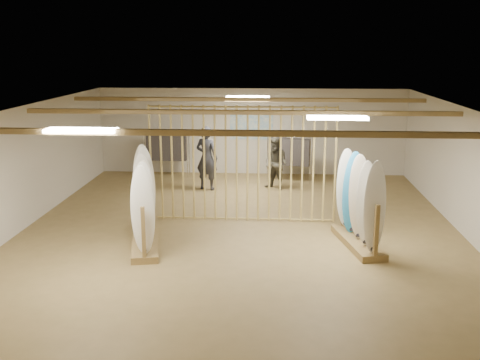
# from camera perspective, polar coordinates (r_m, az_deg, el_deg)

# --- Properties ---
(floor) EXTENTS (12.00, 12.00, 0.00)m
(floor) POSITION_cam_1_polar(r_m,az_deg,el_deg) (12.91, -0.00, -5.19)
(floor) COLOR olive
(floor) RESTS_ON ground
(ceiling) EXTENTS (12.00, 12.00, 0.00)m
(ceiling) POSITION_cam_1_polar(r_m,az_deg,el_deg) (12.31, -0.00, 7.26)
(ceiling) COLOR gray
(ceiling) RESTS_ON ground
(wall_back) EXTENTS (12.00, 0.00, 12.00)m
(wall_back) POSITION_cam_1_polar(r_m,az_deg,el_deg) (18.43, 1.18, 4.94)
(wall_back) COLOR beige
(wall_back) RESTS_ON ground
(wall_front) EXTENTS (12.00, 0.00, 12.00)m
(wall_front) POSITION_cam_1_polar(r_m,az_deg,el_deg) (6.83, -3.21, -10.11)
(wall_front) COLOR beige
(wall_front) RESTS_ON ground
(wall_left) EXTENTS (0.00, 12.00, 12.00)m
(wall_left) POSITION_cam_1_polar(r_m,az_deg,el_deg) (13.78, -21.24, 1.11)
(wall_left) COLOR beige
(wall_left) RESTS_ON ground
(wall_right) EXTENTS (0.00, 12.00, 12.00)m
(wall_right) POSITION_cam_1_polar(r_m,az_deg,el_deg) (13.21, 22.20, 0.53)
(wall_right) COLOR beige
(wall_right) RESTS_ON ground
(ceiling_slats) EXTENTS (9.50, 6.12, 0.10)m
(ceiling_slats) POSITION_cam_1_polar(r_m,az_deg,el_deg) (12.31, -0.00, 6.89)
(ceiling_slats) COLOR olive
(ceiling_slats) RESTS_ON ground
(light_panels) EXTENTS (1.20, 0.35, 0.06)m
(light_panels) POSITION_cam_1_polar(r_m,az_deg,el_deg) (12.31, -0.00, 6.99)
(light_panels) COLOR white
(light_panels) RESTS_ON ground
(bamboo_partition) EXTENTS (4.45, 0.05, 2.78)m
(bamboo_partition) POSITION_cam_1_polar(r_m,az_deg,el_deg) (13.31, 0.22, 1.64)
(bamboo_partition) COLOR tan
(bamboo_partition) RESTS_ON ground
(poster) EXTENTS (1.40, 0.03, 0.90)m
(poster) POSITION_cam_1_polar(r_m,az_deg,el_deg) (18.38, 1.18, 5.55)
(poster) COLOR #377EC3
(poster) RESTS_ON ground
(rack_left) EXTENTS (1.10, 2.80, 1.92)m
(rack_left) POSITION_cam_1_polar(r_m,az_deg,el_deg) (12.23, -9.68, -3.21)
(rack_left) COLOR olive
(rack_left) RESTS_ON floor
(rack_right) EXTENTS (0.95, 2.12, 1.95)m
(rack_right) POSITION_cam_1_polar(r_m,az_deg,el_deg) (12.06, 11.98, -3.54)
(rack_right) COLOR olive
(rack_right) RESTS_ON floor
(clothing_rack_a) EXTENTS (1.38, 0.36, 1.48)m
(clothing_rack_a) POSITION_cam_1_polar(r_m,az_deg,el_deg) (18.23, -7.44, 3.33)
(clothing_rack_a) COLOR silver
(clothing_rack_a) RESTS_ON floor
(clothing_rack_b) EXTENTS (1.31, 0.62, 1.44)m
(clothing_rack_b) POSITION_cam_1_polar(r_m,az_deg,el_deg) (17.46, 5.11, 2.86)
(clothing_rack_b) COLOR silver
(clothing_rack_b) RESTS_ON floor
(shopper_a) EXTENTS (0.92, 0.78, 2.13)m
(shopper_a) POSITION_cam_1_polar(r_m,az_deg,el_deg) (16.41, -3.40, 2.67)
(shopper_a) COLOR #282930
(shopper_a) RESTS_ON floor
(shopper_b) EXTENTS (1.07, 1.02, 1.75)m
(shopper_b) POSITION_cam_1_polar(r_m,az_deg,el_deg) (16.45, 3.68, 2.02)
(shopper_b) COLOR #39362C
(shopper_b) RESTS_ON floor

